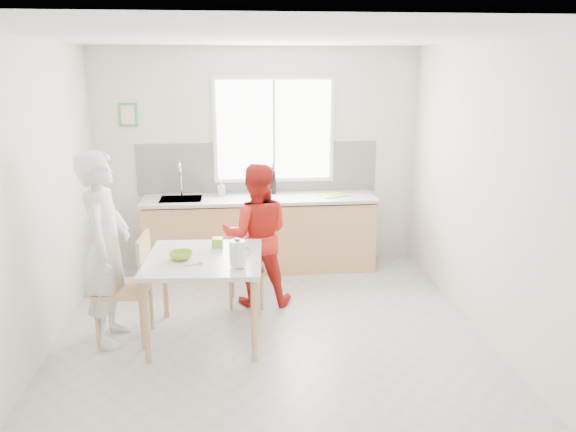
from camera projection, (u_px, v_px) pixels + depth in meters
name	position (u px, v px, depth m)	size (l,w,h in m)	color
ground	(272.00, 341.00, 5.21)	(4.50, 4.50, 0.00)	#B7B7B2
room_shell	(270.00, 166.00, 4.78)	(4.50, 4.50, 4.50)	silver
window	(274.00, 130.00, 6.92)	(1.50, 0.06, 1.30)	white
backsplash	(258.00, 168.00, 7.04)	(3.00, 0.02, 0.65)	white
picture_frame	(128.00, 115.00, 6.70)	(0.22, 0.03, 0.28)	#479C49
kitchen_counter	(260.00, 236.00, 6.97)	(2.84, 0.64, 1.37)	tan
dining_table	(204.00, 265.00, 5.11)	(1.10, 1.10, 0.80)	silver
chair_left	(131.00, 283.00, 5.12)	(0.49, 0.49, 1.01)	tan
chair_far	(246.00, 263.00, 5.97)	(0.39, 0.39, 0.81)	tan
person_white	(106.00, 249.00, 5.03)	(0.65, 0.43, 1.78)	white
person_red	(256.00, 235.00, 5.88)	(0.74, 0.57, 1.51)	red
bowl_green	(181.00, 256.00, 5.02)	(0.21, 0.21, 0.07)	#8AB82A
bowl_white	(238.00, 245.00, 5.33)	(0.19, 0.19, 0.05)	silver
milk_jug	(238.00, 253.00, 4.79)	(0.19, 0.14, 0.24)	white
green_box	(218.00, 243.00, 5.35)	(0.10, 0.10, 0.09)	#73C62D
spoon	(192.00, 264.00, 4.87)	(0.01, 0.01, 0.16)	#A5A5AA
cutting_board	(333.00, 195.00, 6.92)	(0.35, 0.25, 0.01)	#95C62D
wine_bottle_a	(257.00, 183.00, 6.88)	(0.07, 0.07, 0.32)	black
wine_bottle_b	(273.00, 182.00, 6.97)	(0.07, 0.07, 0.30)	black
jar_amber	(264.00, 189.00, 6.89)	(0.06, 0.06, 0.16)	brown
soap_bottle	(221.00, 188.00, 6.89)	(0.08, 0.09, 0.19)	#999999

